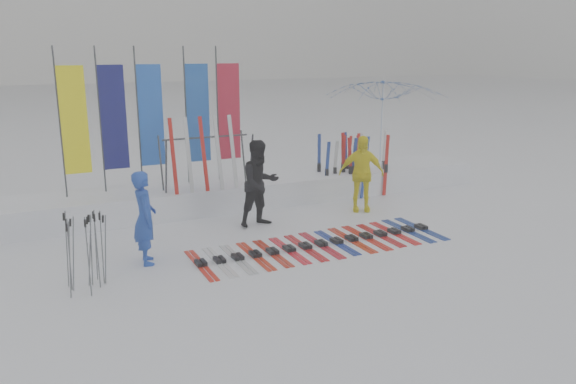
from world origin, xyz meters
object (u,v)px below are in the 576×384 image
person_blue (145,218)px  tent_canopy (384,130)px  ski_row (322,244)px  ski_rack (206,154)px  person_black (260,183)px  person_yellow (361,174)px

person_blue → tent_canopy: size_ratio=0.50×
ski_row → ski_rack: ski_rack is taller
ski_row → person_black: bearing=108.4°
person_yellow → ski_row: 2.82m
person_blue → person_black: (2.70, 1.18, 0.09)m
person_blue → person_yellow: size_ratio=0.94×
person_black → ski_rack: person_black is taller
person_blue → ski_rack: (1.97, 2.61, 0.54)m
person_yellow → ski_row: bearing=-113.6°
person_blue → ski_rack: size_ratio=0.83×
person_blue → ski_rack: 3.32m
person_black → ski_row: bearing=-81.1°
person_blue → person_yellow: (5.29, 1.22, 0.06)m
person_black → person_yellow: 2.59m
person_yellow → ski_rack: 3.63m
ski_rack → person_black: bearing=-63.2°
ski_row → ski_rack: size_ratio=2.47×
person_black → tent_canopy: (4.74, 2.24, 0.58)m
person_blue → person_yellow: bearing=-72.3°
person_black → ski_rack: 1.67m
person_black → tent_canopy: size_ratio=0.55×
person_black → person_blue: bearing=-165.9°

